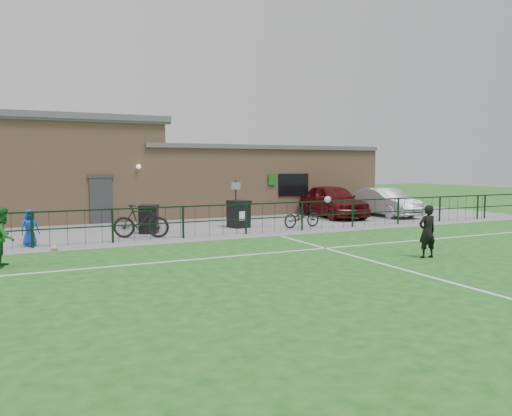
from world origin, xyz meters
name	(u,v)px	position (x,y,z in m)	size (l,w,h in m)	color
ground	(348,281)	(0.00, 0.00, 0.00)	(90.00, 90.00, 0.00)	#195218
paving_strip	(179,221)	(0.00, 13.50, 0.01)	(34.00, 13.00, 0.02)	slate
pitch_line_touch	(224,237)	(0.00, 7.80, 0.00)	(28.00, 0.10, 0.01)	white
pitch_line_mid	(270,253)	(0.00, 4.00, 0.00)	(28.00, 0.10, 0.01)	white
pitch_line_perp	(414,272)	(2.00, 0.00, 0.00)	(0.10, 16.00, 0.01)	white
perimeter_fence	(222,220)	(0.00, 8.00, 0.60)	(28.00, 0.10, 1.20)	black
wheelie_bin_left	(149,220)	(-2.32, 9.85, 0.52)	(0.66, 0.75, 1.01)	black
wheelie_bin_right	(239,215)	(1.55, 9.99, 0.55)	(0.70, 0.80, 1.06)	black
sign_post	(236,204)	(1.51, 10.20, 1.02)	(0.06, 0.06, 2.00)	black
car_maroon	(333,201)	(7.56, 11.81, 0.85)	(1.95, 4.85, 1.65)	#4D0D10
car_silver	(385,202)	(10.34, 11.14, 0.74)	(1.52, 4.36, 1.44)	#A3A6AA
bicycle_d	(141,221)	(-2.87, 8.73, 0.63)	(0.57, 2.02, 1.21)	black
bicycle_e	(302,217)	(3.97, 8.83, 0.48)	(0.62, 1.77, 0.93)	black
spectator_child	(30,228)	(-6.57, 8.43, 0.63)	(0.59, 0.39, 1.21)	#1242A9
goalkeeper_kick	(423,230)	(3.71, 1.49, 0.79)	(1.59, 3.69, 1.62)	black
outfield_player	(3,237)	(-7.26, 5.26, 0.79)	(0.77, 0.60, 1.57)	#1C6222
ball_ground	(54,248)	(-5.92, 7.15, 0.11)	(0.21, 0.21, 0.21)	silver
clubhouse	(146,174)	(-0.88, 16.50, 2.22)	(24.25, 5.40, 4.96)	tan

